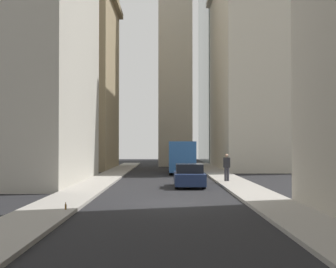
% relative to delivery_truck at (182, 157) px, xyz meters
% --- Properties ---
extents(ground_plane, '(135.00, 135.00, 0.00)m').
position_rel_delivery_truck_xyz_m(ground_plane, '(-22.31, 1.40, -1.46)').
color(ground_plane, black).
extents(sidewalk_right, '(90.00, 2.20, 0.14)m').
position_rel_delivery_truck_xyz_m(sidewalk_right, '(-22.31, 5.90, -1.39)').
color(sidewalk_right, gray).
rests_on(sidewalk_right, ground_plane).
extents(sidewalk_left, '(90.00, 2.20, 0.14)m').
position_rel_delivery_truck_xyz_m(sidewalk_left, '(-22.31, -3.10, -1.39)').
color(sidewalk_left, gray).
rests_on(sidewalk_left, ground_plane).
extents(building_left_far, '(18.54, 10.50, 23.75)m').
position_rel_delivery_truck_xyz_m(building_left_far, '(9.30, -9.19, 10.43)').
color(building_left_far, beige).
rests_on(building_left_far, ground_plane).
extents(building_right_far, '(13.54, 10.50, 20.99)m').
position_rel_delivery_truck_xyz_m(building_right_far, '(8.65, 11.99, 9.04)').
color(building_right_far, '#9E8966').
rests_on(building_right_far, ground_plane).
extents(delivery_truck, '(6.46, 2.25, 2.84)m').
position_rel_delivery_truck_xyz_m(delivery_truck, '(0.00, 0.00, 0.00)').
color(delivery_truck, '#285699').
rests_on(delivery_truck, ground_plane).
extents(sedan_navy, '(4.30, 1.78, 1.42)m').
position_rel_delivery_truck_xyz_m(sedan_navy, '(-14.20, 0.00, -0.80)').
color(sedan_navy, navy).
rests_on(sedan_navy, ground_plane).
extents(pedestrian, '(0.26, 0.44, 1.82)m').
position_rel_delivery_truck_xyz_m(pedestrian, '(-10.99, -2.67, -0.32)').
color(pedestrian, '#33333D').
rests_on(pedestrian, sidewalk_left).
extents(discarded_bottle, '(0.07, 0.07, 0.27)m').
position_rel_delivery_truck_xyz_m(discarded_bottle, '(-25.71, 5.17, -1.21)').
color(discarded_bottle, brown).
rests_on(discarded_bottle, sidewalk_right).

